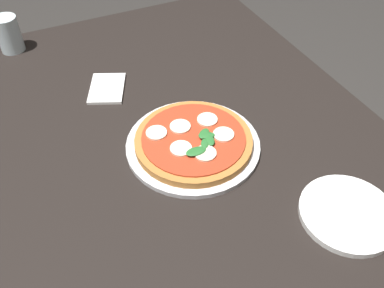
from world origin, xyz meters
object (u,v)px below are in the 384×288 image
Objects in this scene: plate_white at (348,214)px; glass_cup at (9,34)px; serving_tray at (192,145)px; dining_table at (198,179)px; pizza at (193,141)px; napkin at (107,88)px.

plate_white is 1.83× the size of glass_cup.
glass_cup is at bearing 27.04° from serving_tray.
serving_tray reaches higher than dining_table.
serving_tray is 0.02m from pizza.
serving_tray is 0.37m from plate_white.
plate_white is at bearing -147.29° from serving_tray.
napkin is at bearing 19.74° from dining_table.
napkin is at bearing -147.71° from glass_cup.
dining_table is 13.75× the size of glass_cup.
plate_white is at bearing -152.77° from napkin.
dining_table is at bearing 34.76° from plate_white.
plate_white is at bearing -150.99° from glass_cup.
pizza is 2.56× the size of glass_cup.
plate_white reaches higher than serving_tray.
serving_tray is at bearing -152.96° from glass_cup.
pizza reaches higher than dining_table.
pizza is 2.09× the size of napkin.
napkin is (0.30, 0.11, -0.00)m from serving_tray.
glass_cup is (0.92, 0.51, 0.05)m from plate_white.
pizza is (-0.00, 0.00, 0.02)m from serving_tray.
glass_cup reaches higher than dining_table.
serving_tray is 2.94× the size of glass_cup.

